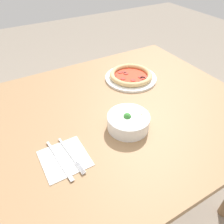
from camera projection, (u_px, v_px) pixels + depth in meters
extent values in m
plane|color=gray|center=(114.00, 198.00, 1.50)|extent=(8.00, 8.00, 0.00)
cube|color=#99724C|center=(114.00, 112.00, 1.01)|extent=(1.27, 1.02, 0.03)
cylinder|color=olive|center=(147.00, 98.00, 1.77)|extent=(0.06, 0.06, 0.75)
cylinder|color=white|center=(131.00, 78.00, 1.21)|extent=(0.28, 0.28, 0.01)
torus|color=#DBB77A|center=(131.00, 75.00, 1.20)|extent=(0.23, 0.23, 0.03)
cylinder|color=red|center=(131.00, 76.00, 1.20)|extent=(0.20, 0.20, 0.01)
cylinder|color=maroon|center=(141.00, 81.00, 1.16)|extent=(0.03, 0.03, 0.00)
cylinder|color=maroon|center=(114.00, 75.00, 1.21)|extent=(0.03, 0.03, 0.00)
cylinder|color=maroon|center=(123.00, 79.00, 1.18)|extent=(0.03, 0.03, 0.00)
cylinder|color=maroon|center=(120.00, 72.00, 1.23)|extent=(0.03, 0.03, 0.00)
cylinder|color=maroon|center=(145.00, 77.00, 1.19)|extent=(0.03, 0.03, 0.00)
cylinder|color=maroon|center=(133.00, 80.00, 1.17)|extent=(0.03, 0.03, 0.00)
cylinder|color=maroon|center=(141.00, 77.00, 1.19)|extent=(0.03, 0.03, 0.00)
cylinder|color=maroon|center=(126.00, 73.00, 1.22)|extent=(0.03, 0.03, 0.00)
cylinder|color=maroon|center=(143.00, 78.00, 1.18)|extent=(0.03, 0.03, 0.00)
cylinder|color=maroon|center=(124.00, 72.00, 1.23)|extent=(0.03, 0.03, 0.00)
cylinder|color=white|center=(128.00, 122.00, 0.89)|extent=(0.17, 0.17, 0.06)
torus|color=white|center=(129.00, 117.00, 0.88)|extent=(0.17, 0.17, 0.01)
ellipsoid|color=#998466|center=(139.00, 126.00, 0.85)|extent=(0.04, 0.04, 0.02)
ellipsoid|color=tan|center=(131.00, 111.00, 0.92)|extent=(0.04, 0.04, 0.02)
ellipsoid|color=tan|center=(144.00, 119.00, 0.88)|extent=(0.04, 0.04, 0.02)
ellipsoid|color=#998466|center=(123.00, 124.00, 0.85)|extent=(0.04, 0.04, 0.02)
ellipsoid|color=#998466|center=(124.00, 111.00, 0.91)|extent=(0.04, 0.04, 0.02)
ellipsoid|color=tan|center=(127.00, 127.00, 0.83)|extent=(0.04, 0.03, 0.02)
sphere|color=#388433|center=(127.00, 117.00, 0.87)|extent=(0.03, 0.03, 0.03)
ellipsoid|color=yellow|center=(141.00, 116.00, 0.89)|extent=(0.04, 0.02, 0.02)
cube|color=white|center=(65.00, 158.00, 0.78)|extent=(0.16, 0.16, 0.00)
cube|color=silver|center=(67.00, 150.00, 0.81)|extent=(0.02, 0.14, 0.00)
cube|color=silver|center=(78.00, 169.00, 0.74)|extent=(0.01, 0.06, 0.00)
cube|color=silver|center=(80.00, 168.00, 0.75)|extent=(0.01, 0.06, 0.00)
cube|color=silver|center=(81.00, 168.00, 0.75)|extent=(0.01, 0.06, 0.00)
cube|color=silver|center=(82.00, 167.00, 0.75)|extent=(0.01, 0.06, 0.00)
cube|color=silver|center=(52.00, 149.00, 0.81)|extent=(0.02, 0.08, 0.01)
cube|color=silver|center=(64.00, 168.00, 0.75)|extent=(0.03, 0.13, 0.00)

